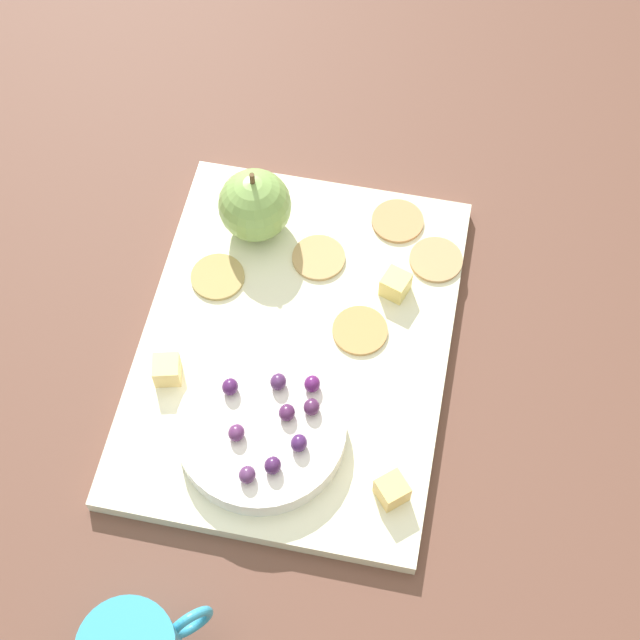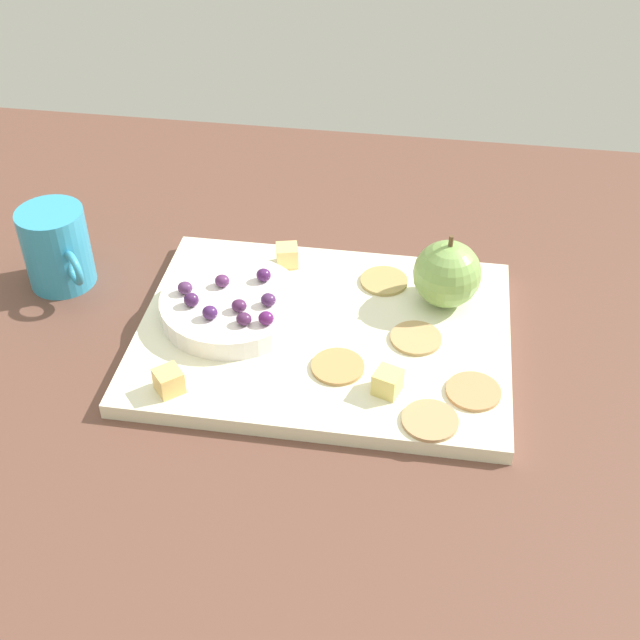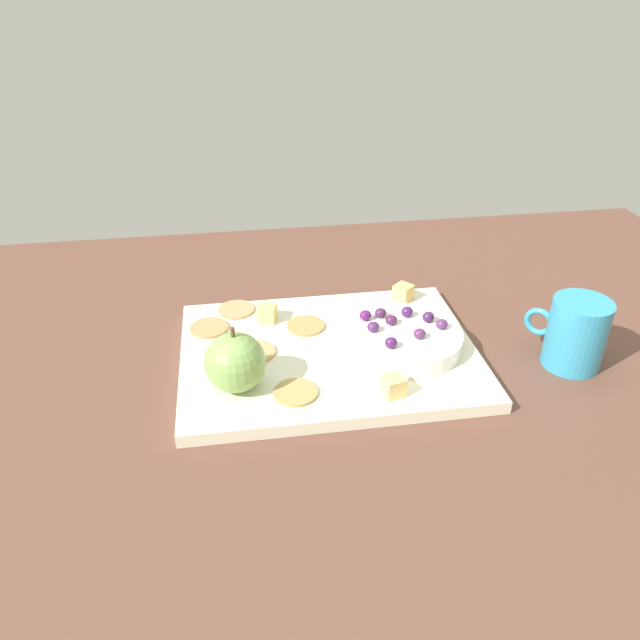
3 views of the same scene
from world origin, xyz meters
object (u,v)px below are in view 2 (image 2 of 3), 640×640
Objects in this scene: platter at (324,335)px; serving_dish at (232,307)px; cracker_2 at (473,391)px; grape_2 at (244,319)px; cracker_4 at (430,421)px; grape_5 at (210,313)px; grape_7 at (222,281)px; grape_4 at (264,275)px; cracker_0 at (416,338)px; grape_3 at (185,288)px; cheese_cube_1 at (388,382)px; grape_8 at (266,318)px; cracker_1 at (337,366)px; apple_whole at (447,274)px; grape_0 at (239,306)px; cup at (57,248)px; cheese_cube_0 at (287,255)px; cracker_3 at (384,281)px; grape_1 at (268,300)px; grape_6 at (191,300)px; cheese_cube_2 at (169,381)px.

serving_dish reaches higher than platter.
grape_2 is at bearing 169.88° from cracker_2.
cracker_4 is 25.11cm from grape_5.
grape_7 is (-27.26, 10.18, 2.75)cm from cracker_2.
grape_4 is at bearing 139.46° from cracker_4.
grape_3 is at bearing 177.31° from cracker_0.
grape_8 is at bearing 156.53° from cheese_cube_1.
grape_8 reaches higher than cracker_1.
grape_2 is at bearing -153.83° from apple_whole.
grape_5 reaches higher than grape_0.
grape_8 is 0.17× the size of cup.
platter is at bearing -3.13° from grape_3.
cheese_cube_0 is 11.64cm from cracker_3.
grape_5 is 21.88cm from cup.
cracker_0 is 3.34× the size of grape_1.
grape_0 is at bearing 31.88° from grape_5.
grape_2 reaches higher than cracker_2.
cracker_3 is at bearing 77.47° from cracker_1.
cheese_cube_0 is at bearing 124.68° from cheese_cube_1.
cheese_cube_0 is 1.52× the size of grape_8.
cracker_3 is (-1.95, 17.53, -1.02)cm from cheese_cube_1.
cracker_0 is at bearing -35.66° from cheese_cube_0.
grape_4 is at bearing -173.32° from apple_whole.
grape_6 is at bearing 167.87° from cracker_2.
cheese_cube_0 is 1.52× the size of grape_3.
grape_8 is (-13.01, 5.65, 1.78)cm from cheese_cube_1.
cheese_cube_1 is at bearing 8.31° from cheese_cube_2.
cracker_1 is (2.19, -5.90, 1.05)cm from platter.
cracker_3 is 18.36cm from grape_7.
grape_4 is (-19.09, 16.33, 2.81)cm from cracker_4.
grape_6 is at bearing 160.85° from cheese_cube_1.
grape_7 is at bearing 125.12° from grape_0.
grape_5 reaches higher than serving_dish.
grape_0 is 5.14cm from grape_6.
grape_2 is (2.34, -3.99, 1.80)cm from serving_dish.
cracker_4 is 28.05cm from grape_6.
cracker_3 is at bearing 20.13° from grape_4.
cheese_cube_1 is 0.26× the size of cup.
grape_0 is at bearing -177.40° from cracker_0.
cheese_cube_0 is 1.52× the size of grape_7.
cracker_1 is 12.22cm from grape_0.
grape_7 is 8.17cm from grape_8.
cracker_0 is 3.34× the size of grape_0.
grape_2 is 8.38cm from grape_3.
serving_dish is 22.05cm from cup.
cheese_cube_2 is at bearing -122.48° from grape_1.
cracker_3 is at bearing 20.34° from grape_7.
cracker_0 is at bearing -8.59° from cup.
cracker_1 is (15.59, 5.61, -1.02)cm from cheese_cube_2.
grape_8 is at bearing -76.36° from grape_4.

